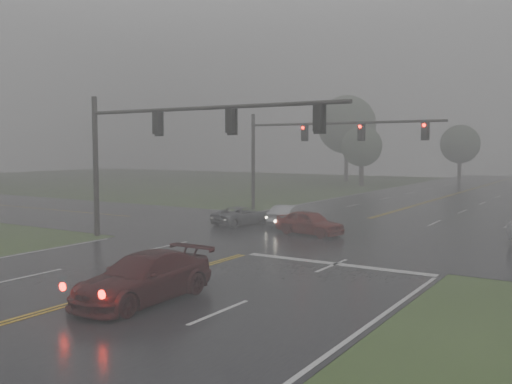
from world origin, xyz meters
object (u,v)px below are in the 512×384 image
Objects in this scene: sedan_silver at (288,225)px; car_grey at (243,225)px; signal_gantry_near at (161,137)px; signal_gantry_far at (307,142)px; sedan_maroon at (144,301)px; sedan_red at (310,235)px.

car_grey is (-2.52, -1.50, 0.00)m from sedan_silver.
signal_gantry_near is 1.01× the size of signal_gantry_far.
signal_gantry_near is (-7.08, 8.84, 5.50)m from sedan_maroon.
sedan_maroon is 0.34× the size of signal_gantry_near.
car_grey is (-5.58, 1.54, 0.00)m from sedan_red.
sedan_silver is at bearing 105.50° from sedan_maroon.
sedan_maroon is 1.28× the size of sedan_red.
sedan_maroon is 15.47m from sedan_red.
signal_gantry_far is at bearing 106.27° from sedan_maroon.
signal_gantry_near reaches higher than signal_gantry_far.
signal_gantry_far is at bearing -78.58° from car_grey.
signal_gantry_far reaches higher than sedan_red.
sedan_red is 0.27× the size of signal_gantry_far.
sedan_red is 12.42m from signal_gantry_far.
signal_gantry_near reaches higher than car_grey.
sedan_silver reaches higher than car_grey.
sedan_maroon is 19.03m from sedan_silver.
sedan_silver is (-4.89, 18.40, 0.00)m from sedan_maroon.
sedan_red reaches higher than sedan_silver.
sedan_silver is (-3.06, 3.03, 0.00)m from sedan_red.
signal_gantry_near is at bearing 129.28° from sedan_maroon.
signal_gantry_far is at bearing 39.22° from sedan_red.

